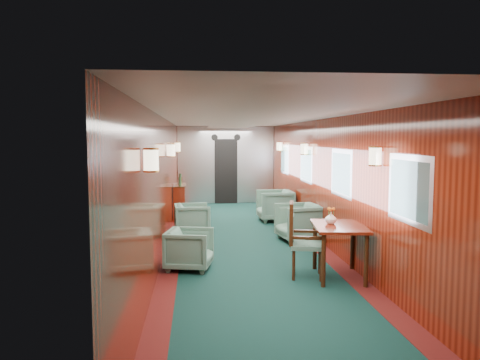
% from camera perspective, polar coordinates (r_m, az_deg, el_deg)
% --- Properties ---
extents(room, '(12.00, 12.10, 2.40)m').
position_cam_1_polar(room, '(8.64, 0.74, 2.49)').
color(room, '#0C2D27').
rests_on(room, ground).
extents(bulkhead, '(2.98, 0.17, 2.39)m').
position_cam_1_polar(bulkhead, '(14.55, -1.74, 1.81)').
color(bulkhead, silver).
rests_on(bulkhead, ground).
extents(windows_right, '(0.02, 8.60, 0.80)m').
position_cam_1_polar(windows_right, '(9.17, 9.86, 1.42)').
color(windows_right, silver).
rests_on(windows_right, ground).
extents(wall_sconces, '(2.97, 7.97, 0.25)m').
position_cam_1_polar(wall_sconces, '(9.19, 0.37, 3.62)').
color(wall_sconces, '#FFF1C6').
rests_on(wall_sconces, ground).
extents(dining_table, '(0.84, 1.11, 0.78)m').
position_cam_1_polar(dining_table, '(6.98, 12.00, -6.41)').
color(dining_table, maroon).
rests_on(dining_table, ground).
extents(side_chair, '(0.58, 0.60, 1.10)m').
position_cam_1_polar(side_chair, '(6.93, 7.34, -6.87)').
color(side_chair, '#204B41').
rests_on(side_chair, ground).
extents(credenza, '(0.30, 0.97, 1.14)m').
position_cam_1_polar(credenza, '(11.85, -7.36, -2.60)').
color(credenza, maroon).
rests_on(credenza, ground).
extents(flower_vase, '(0.22, 0.22, 0.17)m').
position_cam_1_polar(flower_vase, '(7.02, 11.01, -4.56)').
color(flower_vase, white).
rests_on(flower_vase, dining_table).
extents(armchair_left_near, '(0.81, 0.79, 0.63)m').
position_cam_1_polar(armchair_left_near, '(7.38, -6.17, -8.38)').
color(armchair_left_near, '#204B41').
rests_on(armchair_left_near, ground).
extents(armchair_left_far, '(0.78, 0.76, 0.66)m').
position_cam_1_polar(armchair_left_far, '(9.89, -5.83, -4.80)').
color(armchair_left_far, '#204B41').
rests_on(armchair_left_far, ground).
extents(armchair_right_near, '(0.93, 0.91, 0.74)m').
position_cam_1_polar(armchair_right_near, '(9.39, 7.19, -5.12)').
color(armchair_right_near, '#204B41').
rests_on(armchair_right_near, ground).
extents(armchair_right_far, '(0.87, 0.85, 0.76)m').
position_cam_1_polar(armchair_right_far, '(11.53, 4.29, -3.11)').
color(armchair_right_far, '#204B41').
rests_on(armchair_right_far, ground).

